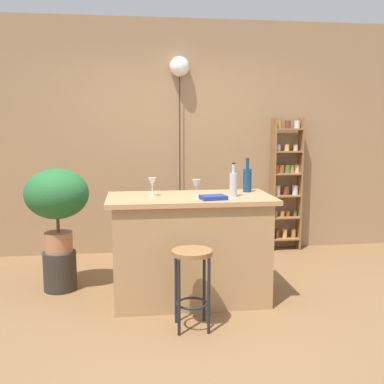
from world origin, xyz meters
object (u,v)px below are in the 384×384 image
bar_stool (192,271)px  pendant_globe_light (179,69)px  potted_plant (57,198)px  wine_glass_center (196,185)px  plant_stool (60,271)px  spice_shelf (286,182)px  bottle_soda_blue (247,179)px  bottle_olive_oil (233,184)px  wine_glass_left (152,183)px  cookbook (213,197)px

bar_stool → pendant_globe_light: bearing=86.4°
potted_plant → wine_glass_center: size_ratio=4.82×
bar_stool → wine_glass_center: (0.10, 0.46, 0.60)m
plant_stool → pendant_globe_light: bearing=42.2°
bar_stool → spice_shelf: bearing=55.1°
plant_stool → bottle_soda_blue: 1.97m
potted_plant → wine_glass_center: bearing=-23.2°
spice_shelf → bottle_olive_oil: spice_shelf is taller
wine_glass_left → bottle_soda_blue: bearing=8.9°
bottle_soda_blue → cookbook: size_ratio=1.50×
bar_stool → plant_stool: 1.53m
plant_stool → wine_glass_center: 1.60m
bottle_olive_oil → cookbook: bottle_olive_oil is taller
bottle_olive_oil → cookbook: size_ratio=1.41×
bottle_olive_oil → wine_glass_center: bearing=-166.9°
wine_glass_center → cookbook: (0.14, -0.06, -0.10)m
bar_stool → bottle_soda_blue: bottle_soda_blue is taller
plant_stool → bottle_soda_blue: bearing=-6.7°
spice_shelf → wine_glass_left: (-1.73, -1.45, 0.20)m
plant_stool → wine_glass_center: (1.23, -0.53, 0.87)m
plant_stool → pendant_globe_light: (1.27, 1.15, 2.02)m
plant_stool → bottle_olive_oil: bottle_olive_oil is taller
bar_stool → wine_glass_center: 0.76m
pendant_globe_light → bottle_soda_blue: bearing=-70.3°
potted_plant → bottle_olive_oil: bearing=-16.0°
spice_shelf → cookbook: bearing=-125.9°
bar_stool → plant_stool: bar_stool is taller
bottle_soda_blue → wine_glass_center: (-0.52, -0.32, -0.00)m
bottle_soda_blue → wine_glass_left: (-0.89, -0.14, -0.00)m
potted_plant → pendant_globe_light: size_ratio=0.34×
plant_stool → wine_glass_left: wine_glass_left is taller
spice_shelf → plant_stool: 2.90m
spice_shelf → potted_plant: spice_shelf is taller
spice_shelf → cookbook: (-1.23, -1.70, 0.10)m
cookbook → pendant_globe_light: 2.15m
cookbook → bottle_olive_oil: bearing=24.9°
plant_stool → pendant_globe_light: size_ratio=0.16×
cookbook → bar_stool: bearing=-130.8°
cookbook → plant_stool: bearing=146.3°
plant_stool → cookbook: 1.68m
wine_glass_center → pendant_globe_light: (0.04, 1.68, 1.15)m
wine_glass_left → cookbook: size_ratio=0.78×
bar_stool → spice_shelf: (1.46, 2.10, 0.40)m
potted_plant → cookbook: 1.49m
wine_glass_left → pendant_globe_light: 1.93m
bottle_olive_oil → bottle_soda_blue: bearing=52.7°
spice_shelf → pendant_globe_light: pendant_globe_light is taller
bar_stool → bottle_soda_blue: 1.17m
bottle_olive_oil → wine_glass_center: 0.35m
plant_stool → bottle_olive_oil: (1.57, -0.45, 0.87)m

